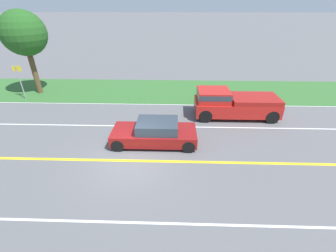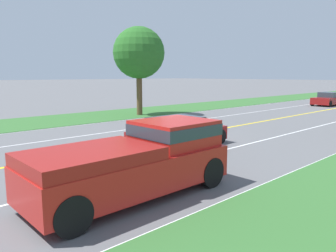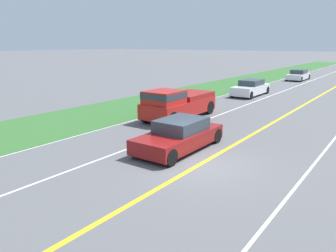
# 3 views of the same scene
# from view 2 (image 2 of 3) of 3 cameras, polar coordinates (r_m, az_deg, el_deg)

# --- Properties ---
(ground_plane) EXTENTS (400.00, 400.00, 0.00)m
(ground_plane) POSITION_cam_2_polar(r_m,az_deg,el_deg) (16.41, 0.36, -2.09)
(ground_plane) COLOR #5B5B5E
(centre_divider_line) EXTENTS (0.18, 160.00, 0.01)m
(centre_divider_line) POSITION_cam_2_polar(r_m,az_deg,el_deg) (16.41, 0.36, -2.07)
(centre_divider_line) COLOR yellow
(centre_divider_line) RESTS_ON ground
(lane_edge_line_right) EXTENTS (0.14, 160.00, 0.01)m
(lane_edge_line_right) POSITION_cam_2_polar(r_m,az_deg,el_deg) (12.42, 23.25, -6.42)
(lane_edge_line_right) COLOR white
(lane_edge_line_right) RESTS_ON ground
(lane_edge_line_left) EXTENTS (0.14, 160.00, 0.01)m
(lane_edge_line_left) POSITION_cam_2_polar(r_m,az_deg,el_deg) (21.97, -12.26, 0.52)
(lane_edge_line_left) COLOR white
(lane_edge_line_left) RESTS_ON ground
(lane_dash_same_dir) EXTENTS (0.10, 160.00, 0.01)m
(lane_dash_same_dir) POSITION_cam_2_polar(r_m,az_deg,el_deg) (14.12, 10.17, -4.02)
(lane_dash_same_dir) COLOR white
(lane_dash_same_dir) RESTS_ON ground
(lane_dash_oncoming) EXTENTS (0.10, 160.00, 0.01)m
(lane_dash_oncoming) POSITION_cam_2_polar(r_m,az_deg,el_deg) (19.07, -6.87, -0.59)
(lane_dash_oncoming) COLOR white
(lane_dash_oncoming) RESTS_ON ground
(grass_verge_left) EXTENTS (6.00, 160.00, 0.03)m
(grass_verge_left) POSITION_cam_2_polar(r_m,az_deg,el_deg) (24.57, -15.85, 1.28)
(grass_verge_left) COLOR #33662D
(grass_verge_left) RESTS_ON ground
(ego_car) EXTENTS (1.94, 4.50, 1.32)m
(ego_car) POSITION_cam_2_polar(r_m,az_deg,el_deg) (14.36, 1.74, -1.17)
(ego_car) COLOR maroon
(ego_car) RESTS_ON ground
(dog) EXTENTS (0.32, 1.08, 0.74)m
(dog) POSITION_cam_2_polar(r_m,az_deg,el_deg) (13.44, 5.24, -2.59)
(dog) COLOR olive
(dog) RESTS_ON ground
(pickup_truck) EXTENTS (2.11, 5.40, 1.85)m
(pickup_truck) POSITION_cam_2_polar(r_m,az_deg,el_deg) (8.61, -5.23, -5.80)
(pickup_truck) COLOR red
(pickup_truck) RESTS_ON ground
(oncoming_car) EXTENTS (1.91, 4.41, 1.36)m
(oncoming_car) POSITION_cam_2_polar(r_m,az_deg,el_deg) (37.82, 26.17, 4.22)
(oncoming_car) COLOR maroon
(oncoming_car) RESTS_ON ground
(roadside_tree_left_near) EXTENTS (3.94, 3.94, 6.76)m
(roadside_tree_left_near) POSITION_cam_2_polar(r_m,az_deg,el_deg) (25.66, -5.10, 12.52)
(roadside_tree_left_near) COLOR brown
(roadside_tree_left_near) RESTS_ON ground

